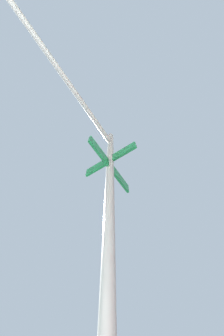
# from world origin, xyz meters

# --- Properties ---
(traffic_signal_near) EXTENTS (2.18, 3.46, 5.37)m
(traffic_signal_near) POSITION_xyz_m (-6.02, -5.37, 3.83)
(traffic_signal_near) COLOR slate
(traffic_signal_near) RESTS_ON ground_plane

